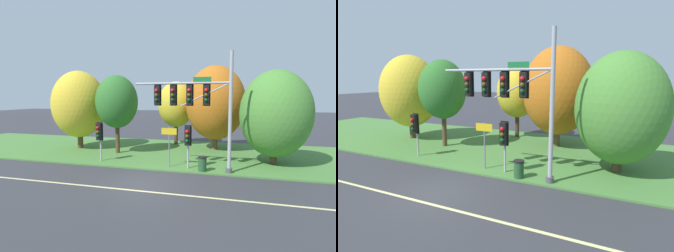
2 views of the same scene
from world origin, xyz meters
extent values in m
plane|color=#333338|center=(0.00, 0.00, 0.00)|extent=(160.00, 160.00, 0.00)
cube|color=beige|center=(0.00, -1.20, 0.00)|extent=(36.00, 0.16, 0.01)
cube|color=#477A38|center=(0.00, 8.25, 0.05)|extent=(48.00, 11.50, 0.10)
cylinder|color=#9EA0A5|center=(4.65, 2.93, 3.77)|extent=(0.22, 0.22, 7.34)
cylinder|color=#4C4C51|center=(4.65, 2.93, 0.25)|extent=(0.40, 0.40, 0.30)
cylinder|color=#9EA0A5|center=(1.64, 2.93, 5.58)|extent=(6.04, 0.14, 0.14)
cylinder|color=#9EA0A5|center=(3.14, 2.93, 4.88)|extent=(3.05, 0.08, 1.47)
cube|color=black|center=(3.21, 2.93, 4.85)|extent=(0.34, 0.28, 1.22)
cube|color=black|center=(3.21, 3.09, 4.85)|extent=(0.46, 0.04, 1.34)
sphere|color=red|center=(3.21, 2.75, 5.15)|extent=(0.22, 0.22, 0.22)
sphere|color=#51420C|center=(3.21, 2.75, 4.85)|extent=(0.22, 0.22, 0.22)
sphere|color=#0C4219|center=(3.21, 2.75, 4.55)|extent=(0.22, 0.22, 0.22)
cube|color=black|center=(2.16, 2.93, 4.85)|extent=(0.34, 0.28, 1.22)
cube|color=black|center=(2.16, 3.09, 4.85)|extent=(0.46, 0.04, 1.34)
sphere|color=red|center=(2.16, 2.75, 5.15)|extent=(0.22, 0.22, 0.22)
sphere|color=#51420C|center=(2.16, 2.75, 4.85)|extent=(0.22, 0.22, 0.22)
sphere|color=#0C4219|center=(2.16, 2.75, 4.55)|extent=(0.22, 0.22, 0.22)
cube|color=black|center=(1.11, 2.93, 4.85)|extent=(0.34, 0.28, 1.22)
cube|color=black|center=(1.11, 3.09, 4.85)|extent=(0.46, 0.04, 1.34)
sphere|color=red|center=(1.11, 2.75, 5.15)|extent=(0.22, 0.22, 0.22)
sphere|color=#51420C|center=(1.11, 2.75, 4.85)|extent=(0.22, 0.22, 0.22)
sphere|color=#0C4219|center=(1.11, 2.75, 4.55)|extent=(0.22, 0.22, 0.22)
cube|color=black|center=(0.06, 2.93, 4.85)|extent=(0.34, 0.28, 1.22)
cube|color=black|center=(0.06, 3.09, 4.85)|extent=(0.46, 0.04, 1.34)
sphere|color=red|center=(0.06, 2.75, 5.15)|extent=(0.22, 0.22, 0.22)
sphere|color=#51420C|center=(0.06, 2.75, 4.85)|extent=(0.22, 0.22, 0.22)
sphere|color=#0C4219|center=(0.06, 2.75, 4.55)|extent=(0.22, 0.22, 0.22)
cube|color=#196B33|center=(2.94, 2.88, 5.80)|extent=(1.10, 0.04, 0.28)
cylinder|color=#9EA0A5|center=(2.02, 3.34, 1.46)|extent=(0.12, 0.12, 2.73)
cube|color=black|center=(2.02, 3.14, 2.27)|extent=(0.34, 0.28, 1.22)
cube|color=black|center=(2.02, 3.30, 2.27)|extent=(0.46, 0.04, 1.34)
sphere|color=red|center=(2.02, 2.96, 2.57)|extent=(0.22, 0.22, 0.22)
sphere|color=#51420C|center=(2.02, 2.96, 2.27)|extent=(0.22, 0.22, 0.22)
sphere|color=#0C4219|center=(2.02, 2.96, 1.97)|extent=(0.22, 0.22, 0.22)
cylinder|color=#9EA0A5|center=(-4.50, 3.68, 1.47)|extent=(0.12, 0.12, 2.73)
cube|color=black|center=(-4.50, 3.48, 2.27)|extent=(0.34, 0.28, 1.22)
cube|color=black|center=(-4.50, 3.64, 2.27)|extent=(0.46, 0.04, 1.34)
sphere|color=red|center=(-4.50, 3.30, 2.57)|extent=(0.22, 0.22, 0.22)
sphere|color=#51420C|center=(-4.50, 3.30, 2.27)|extent=(0.22, 0.22, 0.22)
sphere|color=#0C4219|center=(-4.50, 3.30, 1.97)|extent=(0.22, 0.22, 0.22)
cylinder|color=slate|center=(0.74, 3.37, 1.43)|extent=(0.08, 0.08, 2.65)
cube|color=gold|center=(0.74, 3.34, 2.49)|extent=(1.03, 0.03, 0.43)
cylinder|color=#4C3823|center=(-8.80, 7.61, 1.44)|extent=(0.48, 0.48, 2.68)
ellipsoid|color=gold|center=(-8.80, 7.61, 4.09)|extent=(4.78, 4.78, 5.97)
cylinder|color=#4C3823|center=(-4.55, 6.55, 1.75)|extent=(0.35, 0.35, 3.31)
ellipsoid|color=#2D6B28|center=(-4.55, 6.55, 4.36)|extent=(3.46, 3.46, 4.32)
cylinder|color=#423021|center=(-0.80, 11.84, 1.58)|extent=(0.36, 0.36, 2.96)
ellipsoid|color=gold|center=(-0.80, 11.84, 4.04)|extent=(3.56, 3.56, 4.45)
cylinder|color=brown|center=(3.13, 10.20, 1.46)|extent=(0.52, 0.52, 2.71)
ellipsoid|color=#B76019|center=(3.13, 10.20, 4.24)|extent=(5.20, 5.20, 6.50)
cylinder|color=#4C3823|center=(7.56, 5.96, 1.19)|extent=(0.48, 0.48, 2.18)
ellipsoid|color=#478433|center=(7.56, 5.96, 3.60)|extent=(4.77, 4.77, 5.97)
cylinder|color=#234C28|center=(3.03, 2.87, 0.53)|extent=(0.52, 0.52, 0.85)
cylinder|color=black|center=(3.03, 2.87, 0.99)|extent=(0.56, 0.56, 0.08)
camera|label=1|loc=(5.14, -13.17, 4.69)|focal=28.00mm
camera|label=2|loc=(7.85, -9.05, 5.15)|focal=28.00mm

